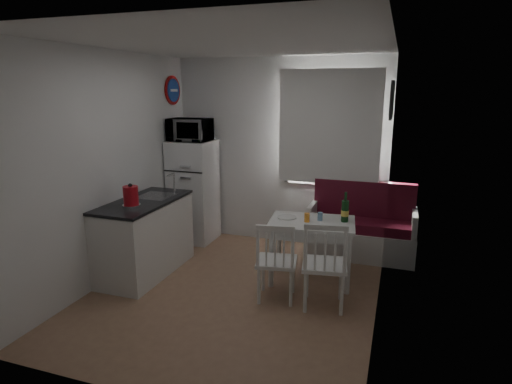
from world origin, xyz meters
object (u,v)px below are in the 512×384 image
(microwave, at_px, (190,130))
(fridge, at_px, (194,191))
(wine_bottle, at_px, (345,207))
(bench, at_px, (361,232))
(chair_right, at_px, (323,257))
(chair_left, at_px, (274,254))
(kettle, at_px, (131,196))
(kitchen_counter, at_px, (146,236))
(dining_table, at_px, (312,228))

(microwave, bearing_deg, fridge, 90.00)
(wine_bottle, bearing_deg, bench, 81.33)
(microwave, bearing_deg, chair_right, -33.69)
(fridge, bearing_deg, chair_left, -41.81)
(chair_right, bearing_deg, kettle, 172.29)
(kettle, xyz_separation_m, wine_bottle, (2.22, 0.83, -0.14))
(chair_left, height_order, kettle, kettle)
(microwave, bearing_deg, wine_bottle, -16.55)
(bench, relative_size, microwave, 2.43)
(fridge, xyz_separation_m, microwave, (0.00, -0.05, 0.89))
(wine_bottle, bearing_deg, microwave, 163.45)
(wine_bottle, bearing_deg, chair_right, -97.44)
(bench, distance_m, kettle, 2.96)
(fridge, xyz_separation_m, wine_bottle, (2.25, -0.72, 0.16))
(kettle, bearing_deg, microwave, 91.15)
(kitchen_counter, bearing_deg, chair_right, -6.34)
(bench, xyz_separation_m, kettle, (-2.35, -1.66, 0.70))
(chair_left, height_order, chair_right, chair_right)
(dining_table, height_order, fridge, fridge)
(microwave, bearing_deg, bench, 3.89)
(dining_table, bearing_deg, kitchen_counter, -174.34)
(dining_table, distance_m, chair_left, 0.71)
(kitchen_counter, relative_size, dining_table, 1.29)
(microwave, bearing_deg, kettle, -88.85)
(kitchen_counter, relative_size, wine_bottle, 3.85)
(kitchen_counter, height_order, kettle, same)
(chair_left, bearing_deg, wine_bottle, 41.75)
(kitchen_counter, bearing_deg, kettle, -80.73)
(wine_bottle, bearing_deg, dining_table, -164.05)
(kitchen_counter, relative_size, microwave, 2.33)
(fridge, height_order, wine_bottle, fridge)
(dining_table, distance_m, wine_bottle, 0.44)
(bench, relative_size, fridge, 0.94)
(dining_table, relative_size, kettle, 3.94)
(bench, bearing_deg, fridge, -177.31)
(chair_left, bearing_deg, kettle, 172.49)
(kitchen_counter, xyz_separation_m, wine_bottle, (2.27, 0.52, 0.43))
(dining_table, height_order, chair_right, chair_right)
(chair_right, bearing_deg, microwave, 136.94)
(dining_table, relative_size, chair_right, 2.05)
(fridge, distance_m, wine_bottle, 2.37)
(dining_table, bearing_deg, chair_right, -76.20)
(kitchen_counter, relative_size, bench, 0.96)
(fridge, relative_size, microwave, 2.58)
(bench, distance_m, dining_table, 1.09)
(fridge, bearing_deg, dining_table, -23.30)
(kitchen_counter, xyz_separation_m, chair_right, (2.17, -0.24, 0.12))
(bench, bearing_deg, microwave, -176.11)
(microwave, height_order, kettle, microwave)
(chair_left, height_order, microwave, microwave)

